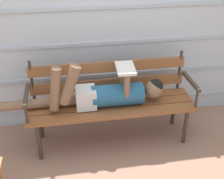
# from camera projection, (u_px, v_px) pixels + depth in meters

# --- Properties ---
(ground_plane) EXTENTS (12.00, 12.00, 0.00)m
(ground_plane) POSITION_uv_depth(u_px,v_px,m) (114.00, 148.00, 3.15)
(ground_plane) COLOR #936B56
(house_siding) EXTENTS (4.24, 0.08, 2.32)m
(house_siding) POSITION_uv_depth(u_px,v_px,m) (104.00, 25.00, 3.14)
(house_siding) COLOR #B2BCC6
(house_siding) RESTS_ON ground
(park_bench) EXTENTS (1.73, 0.48, 0.91)m
(park_bench) POSITION_uv_depth(u_px,v_px,m) (111.00, 97.00, 3.09)
(park_bench) COLOR brown
(park_bench) RESTS_ON ground
(reclining_person) EXTENTS (1.69, 0.26, 0.52)m
(reclining_person) POSITION_uv_depth(u_px,v_px,m) (104.00, 93.00, 2.97)
(reclining_person) COLOR #23567A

